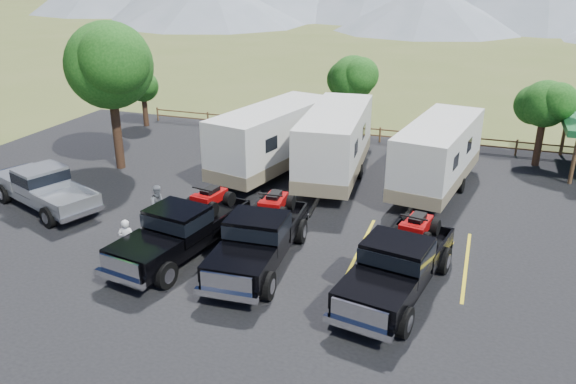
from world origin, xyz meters
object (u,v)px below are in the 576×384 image
(rig_left, at_px, (183,228))
(rig_center, at_px, (260,236))
(tree_big_nw, at_px, (109,65))
(rig_right, at_px, (398,263))
(person_a, at_px, (127,241))
(pickup_silver, at_px, (44,188))
(trailer_center, at_px, (335,144))
(person_b, at_px, (159,205))
(trailer_left, at_px, (273,140))
(trailer_right, at_px, (438,156))

(rig_left, bearing_deg, rig_center, 15.18)
(tree_big_nw, xyz_separation_m, rig_right, (16.39, -7.68, -4.47))
(rig_right, height_order, person_a, rig_right)
(rig_center, height_order, pickup_silver, rig_center)
(rig_left, height_order, trailer_center, trailer_center)
(tree_big_nw, xyz_separation_m, person_b, (6.02, -5.72, -4.66))
(trailer_left, bearing_deg, rig_center, -58.89)
(rig_left, distance_m, person_b, 2.97)
(trailer_center, bearing_deg, trailer_right, -4.11)
(person_b, bearing_deg, rig_left, -90.43)
(tree_big_nw, bearing_deg, rig_center, -33.12)
(rig_center, relative_size, trailer_right, 0.69)
(rig_right, distance_m, trailer_right, 9.95)
(trailer_right, bearing_deg, trailer_center, -169.89)
(rig_left, xyz_separation_m, person_b, (-2.24, 1.94, -0.18))
(trailer_center, height_order, person_b, trailer_center)
(rig_left, bearing_deg, tree_big_nw, 146.47)
(tree_big_nw, height_order, trailer_right, tree_big_nw)
(tree_big_nw, height_order, trailer_left, tree_big_nw)
(rig_right, bearing_deg, person_b, 179.49)
(tree_big_nw, xyz_separation_m, trailer_center, (11.55, 2.15, -3.66))
(tree_big_nw, bearing_deg, person_b, -43.54)
(tree_big_nw, bearing_deg, trailer_right, 7.67)
(trailer_right, xyz_separation_m, person_a, (-10.04, -11.16, -0.94))
(pickup_silver, bearing_deg, trailer_right, 136.88)
(tree_big_nw, bearing_deg, rig_left, -42.87)
(trailer_right, height_order, person_b, trailer_right)
(pickup_silver, relative_size, person_b, 3.74)
(rig_left, relative_size, rig_right, 0.98)
(rig_left, relative_size, person_b, 3.87)
(tree_big_nw, bearing_deg, person_a, -53.51)
(tree_big_nw, height_order, rig_right, tree_big_nw)
(trailer_left, distance_m, trailer_center, 3.29)
(trailer_left, relative_size, trailer_right, 1.04)
(rig_center, distance_m, trailer_right, 11.02)
(rig_center, relative_size, person_b, 3.81)
(rig_right, bearing_deg, trailer_left, 140.65)
(rig_center, bearing_deg, trailer_right, 57.21)
(pickup_silver, bearing_deg, rig_right, 104.32)
(trailer_left, xyz_separation_m, trailer_right, (8.38, 0.40, -0.08))
(trailer_left, relative_size, pickup_silver, 1.54)
(rig_left, distance_m, rig_right, 8.13)
(tree_big_nw, distance_m, trailer_center, 12.30)
(tree_big_nw, height_order, person_a, tree_big_nw)
(rig_left, height_order, rig_center, rig_center)
(trailer_center, distance_m, person_a, 12.18)
(rig_right, xyz_separation_m, person_a, (-9.79, -1.25, -0.23))
(rig_center, height_order, person_b, rig_center)
(rig_right, bearing_deg, tree_big_nw, 165.07)
(rig_left, height_order, pickup_silver, rig_left)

